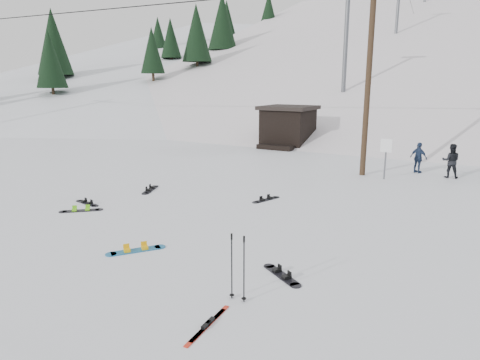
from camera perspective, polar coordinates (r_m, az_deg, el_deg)
The scene contains 19 objects.
ground at distance 10.31m, azimuth -16.98°, elevation -12.56°, with size 200.00×200.00×0.00m, color white.
ski_slope at distance 63.72m, azimuth 22.91°, elevation -2.95°, with size 60.00×75.00×45.00m, color silver.
ridge_left at distance 70.86m, azimuth -8.00°, elevation 0.33°, with size 34.00×85.00×38.00m, color white.
treeline_left at distance 61.92m, azimuth -11.46°, elevation 8.69°, with size 20.00×64.00×10.00m, color black, non-canonical shape.
treeline_crest at distance 92.55m, azimuth 26.22°, elevation 8.97°, with size 50.00×6.00×10.00m, color black, non-canonical shape.
utility_pole at distance 20.80m, azimuth 16.78°, elevation 13.36°, with size 2.00×0.26×9.00m.
trail_sign at distance 20.38m, azimuth 18.88°, elevation 3.61°, with size 0.50×0.09×1.85m.
lift_hut at distance 29.81m, azimuth 6.39°, elevation 7.15°, with size 3.40×4.10×2.75m.
lift_tower_near at distance 37.99m, azimuth 13.96°, elevation 17.91°, with size 2.20×0.36×8.00m.
hero_snowboard at distance 11.71m, azimuth -13.71°, elevation -9.05°, with size 1.05×1.32×0.11m.
hero_skis at distance 8.25m, azimuth -4.29°, elevation -18.64°, with size 0.20×1.50×0.08m.
ski_poles at distance 8.74m, azimuth -0.30°, elevation -11.53°, with size 0.39×0.10×1.40m.
board_scatter_a at distance 16.60m, azimuth -19.72°, elevation -2.90°, with size 1.29×0.42×0.09m.
board_scatter_b at distance 17.93m, azimuth -11.88°, elevation -1.25°, with size 0.77×1.43×0.11m.
board_scatter_c at distance 15.73m, azimuth -20.43°, elevation -3.80°, with size 1.15×1.08×0.10m.
board_scatter_d at distance 10.08m, azimuth 5.59°, elevation -12.47°, with size 1.21×0.87×0.10m.
board_scatter_f at distance 16.12m, azimuth 3.49°, elevation -2.60°, with size 0.60×1.30×0.10m.
skier_dark at distance 21.96m, azimuth 26.30°, elevation 2.31°, with size 0.77×0.60×1.58m, color black.
skier_navy at distance 22.49m, azimuth 22.71°, elevation 2.75°, with size 0.87×0.36×1.49m, color #1D2B49.
Camera 1 is at (7.01, -6.19, 4.34)m, focal length 32.00 mm.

